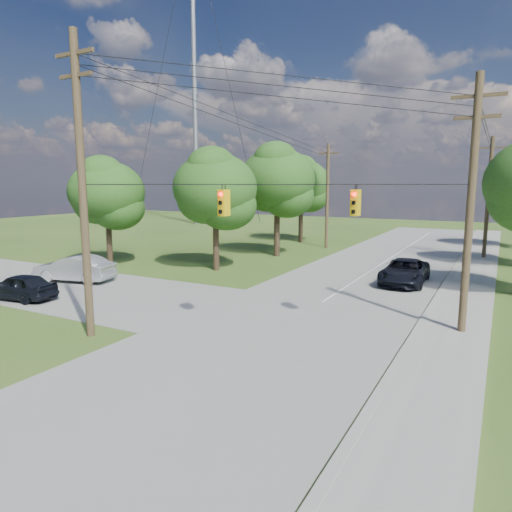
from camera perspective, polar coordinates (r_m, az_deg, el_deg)
The scene contains 17 objects.
ground at distance 17.09m, azimuth -10.37°, elevation -12.51°, with size 140.00×140.00×0.00m, color #36511B.
main_road at distance 20.08m, azimuth 3.29°, elevation -9.01°, with size 10.00×100.00×0.03m, color gray.
sidewalk_east at distance 18.42m, azimuth 22.89°, elevation -11.27°, with size 2.60×100.00×0.12m, color #97958E.
pole_sw at distance 19.42m, azimuth -20.92°, elevation 8.44°, with size 2.00×0.32×12.00m.
pole_ne at distance 20.35m, azimuth 25.25°, elevation 6.03°, with size 2.00×0.32×10.50m.
pole_north_e at distance 42.33m, azimuth 27.04°, elevation 6.57°, with size 2.00×0.32×10.00m.
pole_north_w at distance 44.92m, azimuth 8.91°, elevation 7.53°, with size 2.00×0.32×10.00m.
power_lines at distance 25.51m, azimuth 8.93°, elevation 15.51°, with size 13.93×29.62×4.93m.
traffic_signals at distance 18.36m, azimuth 4.26°, elevation 6.72°, with size 4.91×3.27×1.05m.
radio_mast at distance 73.72m, azimuth -7.73°, elevation 21.71°, with size 0.70×0.70×45.00m, color #929497.
tree_w_near at distance 32.75m, azimuth -5.11°, elevation 8.47°, with size 6.00×6.00×8.40m.
tree_w_mid at distance 39.22m, azimuth 2.67°, elevation 9.54°, with size 6.40×6.40×9.22m.
tree_w_far at distance 49.16m, azimuth 5.69°, elevation 9.02°, with size 6.00×6.00×8.73m.
tree_cross_n at distance 36.00m, azimuth -18.14°, elevation 7.58°, with size 5.60×5.60×7.91m.
car_cross_dark at distance 27.71m, azimuth -27.46°, elevation -3.41°, with size 1.69×4.21×1.43m, color black.
car_cross_silver at distance 31.33m, azimuth -21.76°, elevation -1.46°, with size 1.78×5.10×1.68m, color #AAADB1.
car_main_north at distance 29.97m, azimuth 18.08°, elevation -1.86°, with size 2.54×5.51×1.53m, color black.
Camera 1 is at (10.08, -12.30, 6.23)m, focal length 32.00 mm.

